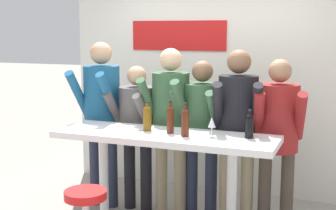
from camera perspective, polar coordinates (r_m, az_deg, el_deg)
The scene contains 13 objects.
back_wall at distance 5.74m, azimuth 5.46°, elevation 3.42°, with size 3.67×0.12×2.80m.
tasting_table at distance 4.33m, azimuth -0.46°, elevation -5.65°, with size 2.07×0.63×1.03m.
person_far_left at distance 5.19m, azimuth -8.10°, elevation -0.15°, with size 0.48×0.59×1.84m.
person_left at distance 5.05m, azimuth -3.83°, elevation -2.22°, with size 0.51×0.58×1.59m.
person_center_left at distance 4.85m, azimuth 0.28°, elevation -1.11°, with size 0.48×0.58×1.78m.
person_center at distance 4.80m, azimuth 4.12°, elevation -2.22°, with size 0.48×0.56×1.66m.
person_center_right at distance 4.60m, azimuth 8.49°, elevation -1.77°, with size 0.53×0.63×1.78m.
person_right at distance 4.60m, azimuth 13.27°, elevation -2.67°, with size 0.53×0.62×1.70m.
wine_bottle_0 at distance 4.15m, azimuth 9.90°, elevation -2.38°, with size 0.07×0.07×0.25m.
wine_bottle_1 at distance 4.39m, azimuth -2.54°, elevation -1.47°, with size 0.08×0.08×0.28m.
wine_bottle_2 at distance 4.15m, azimuth 2.11°, elevation -1.97°, with size 0.07×0.07×0.30m.
wine_bottle_3 at distance 4.28m, azimuth 0.29°, elevation -1.64°, with size 0.07×0.07×0.30m.
wine_glass_0 at distance 4.15m, azimuth 5.36°, elevation -2.20°, with size 0.07×0.07×0.18m.
Camera 1 is at (1.56, -3.89, 1.95)m, focal length 50.00 mm.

